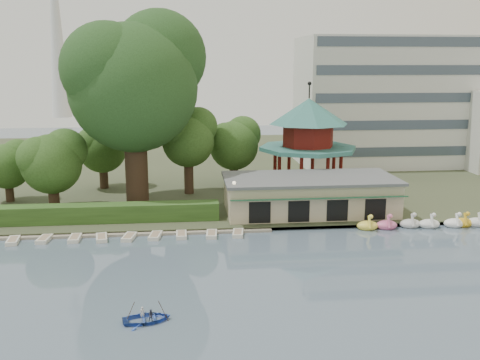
{
  "coord_description": "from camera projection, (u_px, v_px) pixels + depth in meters",
  "views": [
    {
      "loc": [
        -3.18,
        -33.38,
        16.19
      ],
      "look_at": [
        2.0,
        18.0,
        5.0
      ],
      "focal_mm": 40.0,
      "sensor_mm": 36.0,
      "label": 1
    }
  ],
  "objects": [
    {
      "name": "moored_rowboats",
      "position": [
        87.0,
        238.0,
        50.31
      ],
      "size": [
        29.67,
        2.75,
        0.36
      ],
      "color": "silver",
      "rests_on": "ground"
    },
    {
      "name": "small_trees",
      "position": [
        118.0,
        149.0,
        64.56
      ],
      "size": [
        39.22,
        16.68,
        10.68
      ],
      "color": "#3A281C",
      "rests_on": "shore"
    },
    {
      "name": "office_building",
      "position": [
        412.0,
        106.0,
        84.98
      ],
      "size": [
        38.0,
        18.0,
        20.0
      ],
      "color": "silver",
      "rests_on": "shore"
    },
    {
      "name": "embankment",
      "position": [
        221.0,
        230.0,
        52.99
      ],
      "size": [
        220.0,
        0.6,
        0.3
      ],
      "primitive_type": "cube",
      "color": "gray",
      "rests_on": "ground"
    },
    {
      "name": "boathouse",
      "position": [
        309.0,
        194.0,
        58.04
      ],
      "size": [
        18.6,
        9.39,
        3.9
      ],
      "color": "#C4B391",
      "rests_on": "shore"
    },
    {
      "name": "pavilion",
      "position": [
        308.0,
        135.0,
        66.9
      ],
      "size": [
        12.4,
        12.4,
        13.5
      ],
      "color": "#C4B391",
      "rests_on": "shore"
    },
    {
      "name": "broadcast_tower",
      "position": [
        54.0,
        4.0,
        161.02
      ],
      "size": [
        8.0,
        8.0,
        96.0
      ],
      "color": "silver",
      "rests_on": "ground"
    },
    {
      "name": "dock",
      "position": [
        97.0,
        234.0,
        51.72
      ],
      "size": [
        34.0,
        1.6,
        0.24
      ],
      "primitive_type": "cube",
      "color": "gray",
      "rests_on": "ground"
    },
    {
      "name": "ground_plane",
      "position": [
        237.0,
        309.0,
        36.2
      ],
      "size": [
        220.0,
        220.0,
        0.0
      ],
      "primitive_type": "plane",
      "color": "slate",
      "rests_on": "ground"
    },
    {
      "name": "big_tree",
      "position": [
        135.0,
        78.0,
        59.67
      ],
      "size": [
        15.87,
        14.79,
        22.04
      ],
      "color": "#3A281C",
      "rests_on": "shore"
    },
    {
      "name": "rowboat_with_passengers",
      "position": [
        147.0,
        315.0,
        34.27
      ],
      "size": [
        4.76,
        3.75,
        2.01
      ],
      "color": "#3154B3",
      "rests_on": "ground"
    },
    {
      "name": "hedge",
      "position": [
        72.0,
        214.0,
        54.39
      ],
      "size": [
        30.0,
        2.0,
        1.8
      ],
      "primitive_type": "cube",
      "color": "#345820",
      "rests_on": "shore"
    },
    {
      "name": "lamp_post",
      "position": [
        234.0,
        194.0,
        54.11
      ],
      "size": [
        0.36,
        0.36,
        4.28
      ],
      "color": "black",
      "rests_on": "shore"
    },
    {
      "name": "shore",
      "position": [
        207.0,
        165.0,
        86.72
      ],
      "size": [
        220.0,
        70.0,
        0.4
      ],
      "primitive_type": "cube",
      "color": "#424930",
      "rests_on": "ground"
    },
    {
      "name": "swan_boats",
      "position": [
        457.0,
        222.0,
        54.54
      ],
      "size": [
        21.24,
        2.14,
        1.92
      ],
      "color": "#FDE94E",
      "rests_on": "ground"
    }
  ]
}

